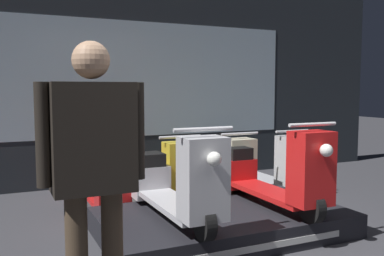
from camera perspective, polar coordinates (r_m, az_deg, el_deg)
shop_wall_back at (r=6.50m, az=-7.08°, el=6.90°), size 8.85×0.09×3.20m
display_platform at (r=4.26m, az=4.14°, el=-12.43°), size 2.34×1.38×0.23m
scooter_display_left at (r=3.86m, az=-2.25°, el=-7.44°), size 0.50×1.67×0.89m
scooter_display_right at (r=4.37m, az=10.72°, el=-6.05°), size 0.50×1.67×0.89m
scooter_backrow_0 at (r=5.17m, az=-12.08°, el=-6.87°), size 0.50×1.67×0.89m
scooter_backrow_1 at (r=5.39m, az=-3.97°, el=-6.28°), size 0.50×1.67×0.89m
scooter_backrow_2 at (r=5.70m, az=3.36°, el=-5.63°), size 0.50×1.67×0.89m
scooter_backrow_3 at (r=6.10m, az=9.81°, el=-4.99°), size 0.50×1.67×0.89m
person_left_browsing at (r=2.56m, az=-13.07°, el=-3.87°), size 0.63×0.26×1.68m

